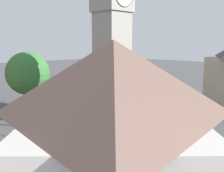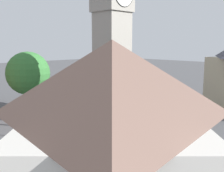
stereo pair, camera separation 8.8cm
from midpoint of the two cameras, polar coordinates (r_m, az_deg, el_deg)
The scene contains 10 objects.
ground_plane at distance 27.12m, azimuth -0.09°, elevation -8.99°, with size 200.00×200.00×0.00m, color #4C4C4F.
clock_tower at distance 26.02m, azimuth -0.10°, elevation 17.21°, with size 4.18×4.18×20.69m.
car_blue_kerb at distance 19.10m, azimuth 21.13°, elevation -15.23°, with size 4.46×3.14×1.53m.
car_silver_kerb at distance 34.76m, azimuth -1.07°, elevation -3.61°, with size 2.80×4.44×1.53m.
car_red_corner at distance 30.17m, azimuth 13.51°, elevation -5.86°, with size 4.38×2.46×1.53m.
car_white_side at distance 18.61m, azimuth 1.93°, elevation -15.25°, with size 4.46×3.18×1.53m.
pedestrian at distance 28.68m, azimuth -20.04°, elevation -6.44°, with size 0.40×0.45×1.69m.
tree at distance 34.43m, azimuth -17.98°, elevation 2.64°, with size 5.44×5.44×7.53m.
building_hall_far at distance 10.37m, azimuth 0.06°, elevation -13.86°, with size 10.19×10.23×8.62m.
lamp_post at distance 21.61m, azimuth -8.52°, elevation -4.36°, with size 0.36×0.36×5.15m.
Camera 1 is at (17.94, 18.50, 8.46)m, focal length 41.89 mm.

